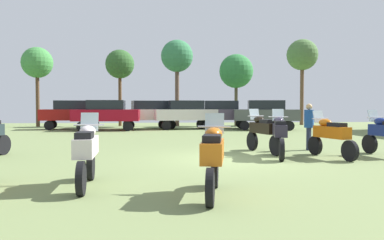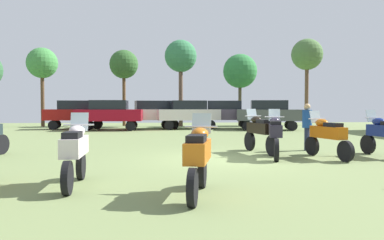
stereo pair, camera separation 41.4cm
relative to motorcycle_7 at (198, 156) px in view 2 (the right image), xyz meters
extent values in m
cube|color=#748650|center=(1.30, 4.65, -0.72)|extent=(44.00, 52.00, 0.02)
cylinder|color=black|center=(-6.05, 6.19, -0.38)|extent=(0.31, 0.67, 0.66)
cylinder|color=black|center=(6.13, 5.60, -0.39)|extent=(0.23, 0.65, 0.64)
ellipsoid|color=navy|center=(6.22, 5.12, 0.39)|extent=(0.40, 0.53, 0.24)
cube|color=silver|center=(6.16, 5.45, 0.57)|extent=(0.38, 0.21, 0.39)
cylinder|color=#B7B7BC|center=(6.18, 5.35, 0.51)|extent=(0.62, 0.14, 0.04)
cylinder|color=black|center=(0.14, 0.68, -0.40)|extent=(0.24, 0.63, 0.62)
cylinder|color=black|center=(-0.15, -0.74, -0.40)|extent=(0.24, 0.63, 0.62)
cube|color=#C86617|center=(-0.01, -0.03, 0.09)|extent=(0.59, 1.28, 0.36)
ellipsoid|color=#C86617|center=(0.05, 0.24, 0.37)|extent=(0.41, 0.53, 0.24)
cube|color=black|center=(-0.05, -0.24, 0.33)|extent=(0.40, 0.61, 0.12)
cube|color=silver|center=(0.11, 0.55, 0.55)|extent=(0.38, 0.22, 0.39)
cylinder|color=#B7B7BC|center=(0.09, 0.46, 0.49)|extent=(0.62, 0.16, 0.04)
cylinder|color=black|center=(4.13, 5.36, -0.40)|extent=(0.26, 0.63, 0.61)
cylinder|color=black|center=(4.52, 3.82, -0.40)|extent=(0.26, 0.63, 0.61)
cube|color=#C8620E|center=(4.32, 4.59, 0.08)|extent=(0.68, 1.40, 0.36)
ellipsoid|color=#C8620E|center=(4.25, 4.89, 0.36)|extent=(0.43, 0.54, 0.24)
cube|color=black|center=(4.38, 4.36, 0.32)|extent=(0.43, 0.62, 0.12)
cube|color=silver|center=(4.17, 5.21, 0.54)|extent=(0.39, 0.23, 0.39)
cylinder|color=#B7B7BC|center=(4.19, 5.11, 0.48)|extent=(0.61, 0.18, 0.04)
cylinder|color=black|center=(-2.42, 1.66, -0.40)|extent=(0.16, 0.63, 0.62)
cylinder|color=black|center=(-2.32, 0.20, -0.40)|extent=(0.16, 0.63, 0.62)
cube|color=silver|center=(-2.37, 0.93, 0.09)|extent=(0.44, 1.27, 0.36)
ellipsoid|color=silver|center=(-2.39, 1.21, 0.37)|extent=(0.35, 0.50, 0.24)
cube|color=black|center=(-2.36, 0.71, 0.33)|extent=(0.33, 0.58, 0.12)
cube|color=silver|center=(-2.41, 1.52, 0.55)|extent=(0.37, 0.17, 0.39)
cylinder|color=#B7B7BC|center=(-2.40, 1.42, 0.49)|extent=(0.62, 0.08, 0.04)
cylinder|color=black|center=(2.91, 5.49, -0.38)|extent=(0.27, 0.68, 0.67)
cylinder|color=black|center=(2.57, 4.02, -0.38)|extent=(0.27, 0.68, 0.67)
cube|color=#272231|center=(2.74, 4.76, 0.14)|extent=(0.64, 1.33, 0.36)
ellipsoid|color=#272231|center=(2.80, 5.04, 0.42)|extent=(0.42, 0.54, 0.24)
cube|color=black|center=(2.69, 4.54, 0.38)|extent=(0.42, 0.61, 0.12)
cube|color=silver|center=(2.88, 5.35, 0.60)|extent=(0.39, 0.23, 0.39)
cylinder|color=#B7B7BC|center=(2.86, 5.25, 0.54)|extent=(0.61, 0.18, 0.04)
cylinder|color=black|center=(2.39, 6.81, -0.38)|extent=(0.27, 0.68, 0.67)
cylinder|color=black|center=(2.78, 5.22, -0.38)|extent=(0.27, 0.68, 0.67)
cube|color=black|center=(2.58, 6.02, 0.14)|extent=(0.67, 1.43, 0.36)
ellipsoid|color=black|center=(2.51, 6.32, 0.42)|extent=(0.42, 0.54, 0.24)
cube|color=black|center=(2.64, 5.78, 0.38)|extent=(0.42, 0.61, 0.12)
cube|color=silver|center=(2.43, 6.66, 0.60)|extent=(0.39, 0.23, 0.39)
cylinder|color=#B7B7BC|center=(2.45, 6.55, 0.54)|extent=(0.61, 0.18, 0.04)
cylinder|color=black|center=(-8.36, 19.53, -0.39)|extent=(0.66, 0.30, 0.64)
cylinder|color=black|center=(-8.55, 20.96, -0.39)|extent=(0.66, 0.30, 0.64)
cylinder|color=black|center=(-5.46, 19.91, -0.39)|extent=(0.66, 0.30, 0.64)
cylinder|color=black|center=(-5.65, 21.34, -0.39)|extent=(0.66, 0.30, 0.64)
cube|color=maroon|center=(-7.00, 20.43, 0.30)|extent=(4.50, 2.34, 0.75)
cube|color=black|center=(-7.00, 20.43, 0.98)|extent=(2.55, 1.88, 0.61)
cylinder|color=black|center=(-3.00, 19.66, -0.39)|extent=(0.67, 0.34, 0.64)
cylinder|color=black|center=(-3.27, 21.08, -0.39)|extent=(0.67, 0.34, 0.64)
cylinder|color=black|center=(-0.13, 20.21, -0.39)|extent=(0.67, 0.34, 0.64)
cylinder|color=black|center=(-0.40, 21.63, -0.39)|extent=(0.67, 0.34, 0.64)
cube|color=white|center=(-1.70, 20.65, 0.30)|extent=(4.56, 2.58, 0.75)
cube|color=black|center=(-1.70, 20.65, 0.98)|extent=(2.62, 2.00, 0.61)
cylinder|color=black|center=(-0.50, 18.92, -0.39)|extent=(0.67, 0.32, 0.64)
cylinder|color=black|center=(-0.72, 20.34, -0.39)|extent=(0.67, 0.32, 0.64)
cylinder|color=black|center=(2.39, 19.36, -0.39)|extent=(0.67, 0.32, 0.64)
cylinder|color=black|center=(2.17, 20.79, -0.39)|extent=(0.67, 0.32, 0.64)
cube|color=silver|center=(0.83, 19.85, 0.30)|extent=(4.53, 2.44, 0.75)
cube|color=black|center=(0.83, 19.85, 0.98)|extent=(2.58, 1.93, 0.61)
cylinder|color=black|center=(1.95, 19.89, -0.39)|extent=(0.66, 0.28, 0.64)
cylinder|color=black|center=(2.09, 21.32, -0.39)|extent=(0.66, 0.28, 0.64)
cylinder|color=black|center=(4.86, 19.60, -0.39)|extent=(0.66, 0.28, 0.64)
cylinder|color=black|center=(5.00, 21.03, -0.39)|extent=(0.66, 0.28, 0.64)
cube|color=#4F4356|center=(3.48, 20.46, 0.30)|extent=(4.46, 2.22, 0.75)
cube|color=black|center=(3.48, 20.46, 0.98)|extent=(2.51, 1.81, 0.61)
cylinder|color=black|center=(4.68, 18.11, -0.39)|extent=(0.67, 0.33, 0.64)
cylinder|color=black|center=(4.92, 19.52, -0.39)|extent=(0.67, 0.33, 0.64)
cylinder|color=black|center=(7.56, 17.61, -0.39)|extent=(0.67, 0.33, 0.64)
cylinder|color=black|center=(7.81, 19.03, -0.39)|extent=(0.67, 0.33, 0.64)
cube|color=#484E4D|center=(6.24, 18.57, 0.30)|extent=(4.54, 2.50, 0.75)
cube|color=black|center=(6.24, 18.57, 0.98)|extent=(2.60, 1.96, 0.61)
cylinder|color=black|center=(-5.91, 18.01, -0.39)|extent=(0.64, 0.22, 0.64)
cylinder|color=black|center=(-5.91, 19.45, -0.39)|extent=(0.64, 0.22, 0.64)
cylinder|color=black|center=(-2.99, 18.00, -0.39)|extent=(0.64, 0.22, 0.64)
cylinder|color=black|center=(-2.98, 19.44, -0.39)|extent=(0.64, 0.22, 0.64)
cube|color=maroon|center=(-4.45, 18.73, 0.30)|extent=(4.31, 1.81, 0.75)
cube|color=black|center=(-4.45, 18.73, 0.98)|extent=(2.37, 1.59, 0.61)
cylinder|color=#202740|center=(4.50, 6.76, -0.30)|extent=(0.14, 0.14, 0.82)
cylinder|color=#202740|center=(4.41, 6.62, -0.30)|extent=(0.14, 0.14, 0.82)
cylinder|color=#1C478F|center=(4.46, 6.69, 0.43)|extent=(0.47, 0.47, 0.65)
sphere|color=tan|center=(4.46, 6.69, 0.86)|extent=(0.22, 0.22, 0.22)
cylinder|color=brown|center=(0.46, 23.96, 1.82)|extent=(0.33, 0.33, 5.07)
sphere|color=#347949|center=(0.46, 23.96, 4.94)|extent=(2.58, 2.58, 2.58)
cylinder|color=#4E462F|center=(5.30, 24.05, 1.22)|extent=(0.26, 0.26, 3.86)
sphere|color=#2F7B3B|center=(5.30, 24.05, 3.77)|extent=(2.77, 2.77, 2.77)
cylinder|color=brown|center=(-4.17, 24.72, 1.55)|extent=(0.27, 0.27, 4.52)
sphere|color=#2F5B28|center=(-4.17, 24.72, 4.33)|extent=(2.34, 2.34, 2.34)
cylinder|color=brown|center=(11.28, 25.14, 2.01)|extent=(0.32, 0.32, 5.44)
sphere|color=#4C733B|center=(11.28, 25.14, 5.32)|extent=(2.65, 2.65, 2.65)
cylinder|color=#513825|center=(-10.49, 24.05, 1.53)|extent=(0.29, 0.29, 4.49)
sphere|color=#3E863E|center=(-10.49, 24.05, 4.32)|extent=(2.40, 2.40, 2.40)
camera|label=1|loc=(-0.93, -6.59, 0.87)|focal=35.42mm
camera|label=2|loc=(-0.52, -6.62, 0.87)|focal=35.42mm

